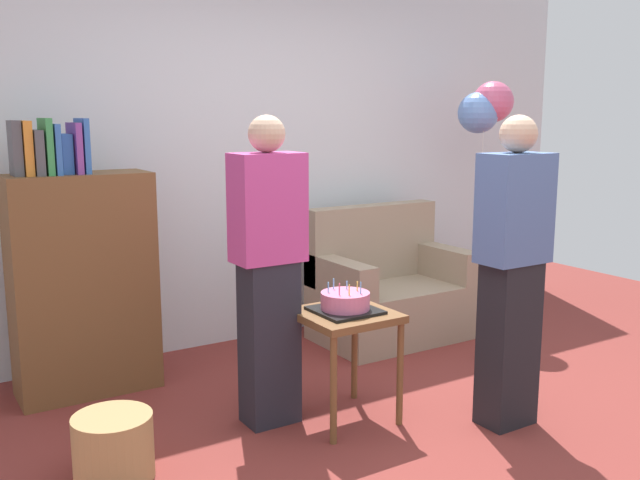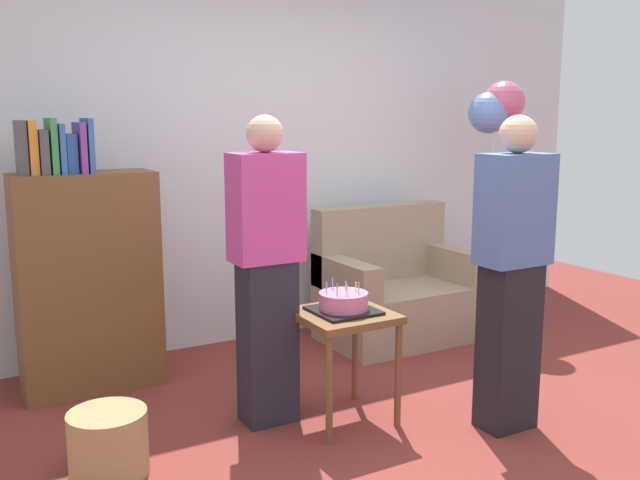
% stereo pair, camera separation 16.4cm
% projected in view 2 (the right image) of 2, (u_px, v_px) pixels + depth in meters
% --- Properties ---
extents(ground_plane, '(8.00, 8.00, 0.00)m').
position_uv_depth(ground_plane, '(432.00, 440.00, 3.59)').
color(ground_plane, maroon).
extents(wall_back, '(6.00, 0.10, 2.70)m').
position_uv_depth(wall_back, '(258.00, 153.00, 5.10)').
color(wall_back, silver).
rests_on(wall_back, ground_plane).
extents(couch, '(1.10, 0.70, 0.96)m').
position_uv_depth(couch, '(396.00, 292.00, 5.19)').
color(couch, gray).
rests_on(couch, ground_plane).
extents(bookshelf, '(0.80, 0.36, 1.61)m').
position_uv_depth(bookshelf, '(87.00, 276.00, 4.17)').
color(bookshelf, brown).
rests_on(bookshelf, ground_plane).
extents(side_table, '(0.48, 0.48, 0.60)m').
position_uv_depth(side_table, '(343.00, 329.00, 3.75)').
color(side_table, brown).
rests_on(side_table, ground_plane).
extents(birthday_cake, '(0.32, 0.32, 0.17)m').
position_uv_depth(birthday_cake, '(343.00, 303.00, 3.72)').
color(birthday_cake, black).
rests_on(birthday_cake, side_table).
extents(person_blowing_candles, '(0.36, 0.22, 1.63)m').
position_uv_depth(person_blowing_candles, '(267.00, 270.00, 3.68)').
color(person_blowing_candles, '#23232D').
rests_on(person_blowing_candles, ground_plane).
extents(person_holding_cake, '(0.36, 0.22, 1.63)m').
position_uv_depth(person_holding_cake, '(512.00, 273.00, 3.61)').
color(person_holding_cake, black).
rests_on(person_holding_cake, ground_plane).
extents(wicker_basket, '(0.36, 0.36, 0.30)m').
position_uv_depth(wicker_basket, '(108.00, 443.00, 3.24)').
color(wicker_basket, '#A88451').
rests_on(wicker_basket, ground_plane).
extents(handbag, '(0.28, 0.14, 0.20)m').
position_uv_depth(handbag, '(510.00, 348.00, 4.70)').
color(handbag, '#473328').
rests_on(handbag, ground_plane).
extents(balloon_bunch, '(0.42, 0.35, 1.88)m').
position_uv_depth(balloon_bunch, '(497.00, 107.00, 5.33)').
color(balloon_bunch, silver).
rests_on(balloon_bunch, ground_plane).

